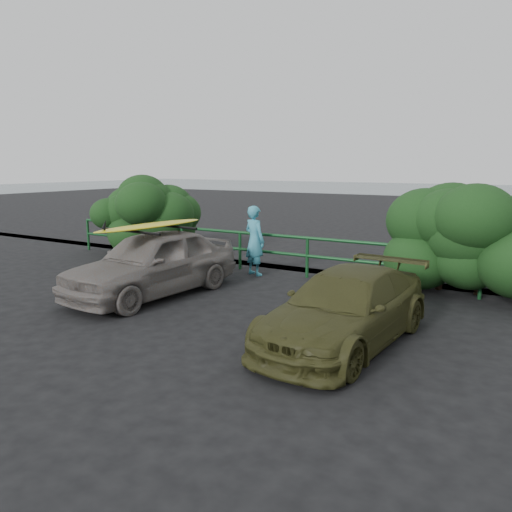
{
  "coord_description": "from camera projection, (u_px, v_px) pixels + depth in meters",
  "views": [
    {
      "loc": [
        6.23,
        -6.12,
        2.79
      ],
      "look_at": [
        1.37,
        1.91,
        1.07
      ],
      "focal_mm": 35.0,
      "sensor_mm": 36.0,
      "label": 1
    }
  ],
  "objects": [
    {
      "name": "shrub_right",
      "position": [
        487.0,
        244.0,
        10.71
      ],
      "size": [
        3.2,
        2.4,
        2.22
      ],
      "primitive_type": null,
      "color": "#173A15",
      "rests_on": "ground"
    },
    {
      "name": "guardrail",
      "position": [
        272.0,
        253.0,
        12.94
      ],
      "size": [
        14.0,
        0.08,
        1.04
      ],
      "primitive_type": null,
      "color": "#13441F",
      "rests_on": "ground"
    },
    {
      "name": "ocean",
      "position": [
        498.0,
        189.0,
        59.33
      ],
      "size": [
        200.0,
        200.0,
        0.0
      ],
      "primitive_type": "plane",
      "color": "slate",
      "rests_on": "ground"
    },
    {
      "name": "olive_vehicle",
      "position": [
        345.0,
        308.0,
        7.8
      ],
      "size": [
        1.93,
        4.08,
        1.15
      ],
      "primitive_type": "imported",
      "rotation": [
        0.0,
        0.0,
        -0.08
      ],
      "color": "#3B3C1A",
      "rests_on": "ground"
    },
    {
      "name": "shrub_left",
      "position": [
        145.0,
        218.0,
        15.61
      ],
      "size": [
        3.2,
        2.4,
        2.31
      ],
      "primitive_type": null,
      "color": "#173A15",
      "rests_on": "ground"
    },
    {
      "name": "roof_rack",
      "position": [
        151.0,
        229.0,
        10.6
      ],
      "size": [
        1.67,
        1.23,
        0.05
      ],
      "primitive_type": null,
      "rotation": [
        0.0,
        0.0,
        -0.07
      ],
      "color": "black",
      "rests_on": "sedan"
    },
    {
      "name": "sedan",
      "position": [
        153.0,
        263.0,
        10.73
      ],
      "size": [
        1.95,
        4.28,
        1.42
      ],
      "primitive_type": "imported",
      "rotation": [
        0.0,
        0.0,
        -0.07
      ],
      "color": "slate",
      "rests_on": "ground"
    },
    {
      "name": "surfboard",
      "position": [
        151.0,
        225.0,
        10.59
      ],
      "size": [
        0.8,
        2.97,
        0.09
      ],
      "primitive_type": "ellipsoid",
      "rotation": [
        0.0,
        0.0,
        -0.07
      ],
      "color": "gold",
      "rests_on": "roof_rack"
    },
    {
      "name": "ground",
      "position": [
        134.0,
        325.0,
        8.83
      ],
      "size": [
        80.0,
        80.0,
        0.0
      ],
      "primitive_type": "plane",
      "color": "black"
    },
    {
      "name": "man",
      "position": [
        255.0,
        241.0,
        12.69
      ],
      "size": [
        0.75,
        0.61,
        1.78
      ],
      "primitive_type": "imported",
      "rotation": [
        0.0,
        0.0,
        2.81
      ],
      "color": "teal",
      "rests_on": "ground"
    }
  ]
}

